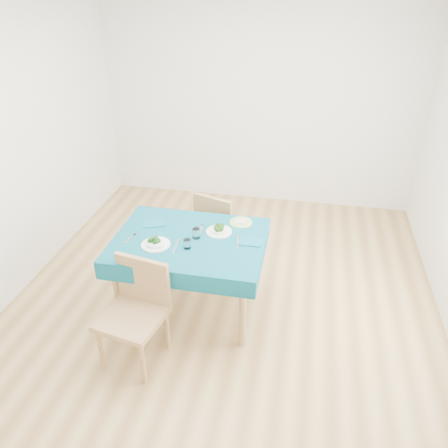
% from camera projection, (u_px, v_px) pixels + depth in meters
% --- Properties ---
extents(room_shell, '(4.02, 4.52, 2.73)m').
position_uv_depth(room_shell, '(224.00, 171.00, 3.53)').
color(room_shell, olive).
rests_on(room_shell, ground).
extents(table, '(1.29, 0.98, 0.76)m').
position_uv_depth(table, '(191.00, 274.00, 3.94)').
color(table, '#084D60').
rests_on(table, ground).
extents(chair_near, '(0.55, 0.58, 1.15)m').
position_uv_depth(chair_near, '(130.00, 303.00, 3.30)').
color(chair_near, '#977247').
rests_on(chair_near, ground).
extents(chair_far, '(0.55, 0.57, 1.05)m').
position_uv_depth(chair_far, '(222.00, 218.00, 4.53)').
color(chair_far, '#977247').
rests_on(chair_far, ground).
extents(bowl_near, '(0.25, 0.25, 0.07)m').
position_uv_depth(bowl_near, '(156.00, 241.00, 3.64)').
color(bowl_near, white).
rests_on(bowl_near, table).
extents(bowl_far, '(0.23, 0.23, 0.07)m').
position_uv_depth(bowl_far, '(219.00, 229.00, 3.82)').
color(bowl_far, white).
rests_on(bowl_far, table).
extents(fork_near, '(0.06, 0.17, 0.00)m').
position_uv_depth(fork_near, '(130.00, 239.00, 3.75)').
color(fork_near, silver).
rests_on(fork_near, table).
extents(knife_near, '(0.03, 0.22, 0.00)m').
position_uv_depth(knife_near, '(176.00, 246.00, 3.64)').
color(knife_near, silver).
rests_on(knife_near, table).
extents(fork_far, '(0.04, 0.17, 0.00)m').
position_uv_depth(fork_far, '(201.00, 229.00, 3.88)').
color(fork_far, silver).
rests_on(fork_far, table).
extents(knife_far, '(0.04, 0.22, 0.00)m').
position_uv_depth(knife_far, '(238.00, 242.00, 3.70)').
color(knife_far, silver).
rests_on(knife_far, table).
extents(napkin_near, '(0.23, 0.20, 0.01)m').
position_uv_depth(napkin_near, '(154.00, 223.00, 3.96)').
color(napkin_near, '#0C576A').
rests_on(napkin_near, table).
extents(napkin_far, '(0.20, 0.14, 0.01)m').
position_uv_depth(napkin_far, '(251.00, 242.00, 3.69)').
color(napkin_far, '#0C576A').
rests_on(napkin_far, table).
extents(tumbler_center, '(0.07, 0.07, 0.09)m').
position_uv_depth(tumbler_center, '(196.00, 233.00, 3.74)').
color(tumbler_center, white).
rests_on(tumbler_center, table).
extents(tumbler_side, '(0.06, 0.06, 0.08)m').
position_uv_depth(tumbler_side, '(187.00, 244.00, 3.60)').
color(tumbler_side, white).
rests_on(tumbler_side, table).
extents(side_plate, '(0.21, 0.21, 0.01)m').
position_uv_depth(side_plate, '(241.00, 222.00, 3.98)').
color(side_plate, '#96C560').
rests_on(side_plate, table).
extents(bread_slice, '(0.11, 0.11, 0.01)m').
position_uv_depth(bread_slice, '(241.00, 221.00, 3.97)').
color(bread_slice, beige).
rests_on(bread_slice, side_plate).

